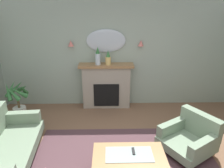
% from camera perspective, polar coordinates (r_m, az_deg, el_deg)
% --- Properties ---
extents(wall_back, '(6.95, 0.10, 2.73)m').
position_cam_1_polar(wall_back, '(5.35, 1.70, 8.21)').
color(wall_back, '#93A393').
rests_on(wall_back, ground).
extents(fireplace, '(1.36, 0.36, 1.16)m').
position_cam_1_polar(fireplace, '(5.37, -1.55, -0.63)').
color(fireplace, gray).
rests_on(fireplace, ground).
extents(mantel_vase_centre, '(0.13, 0.13, 0.44)m').
position_cam_1_polar(mantel_vase_centre, '(5.11, -3.90, 7.43)').
color(mantel_vase_centre, silver).
rests_on(mantel_vase_centre, fireplace).
extents(mantel_vase_left, '(0.13, 0.13, 0.35)m').
position_cam_1_polar(mantel_vase_left, '(5.11, -1.06, 6.98)').
color(mantel_vase_left, tan).
rests_on(mantel_vase_left, fireplace).
extents(wall_mirror, '(0.96, 0.06, 0.56)m').
position_cam_1_polar(wall_mirror, '(5.20, -1.66, 11.70)').
color(wall_mirror, '#B2BCC6').
extents(wall_sconce_left, '(0.14, 0.14, 0.14)m').
position_cam_1_polar(wall_sconce_left, '(5.23, -11.18, 10.82)').
color(wall_sconce_left, '#D17066').
extents(wall_sconce_right, '(0.14, 0.14, 0.14)m').
position_cam_1_polar(wall_sconce_right, '(5.22, 7.89, 10.99)').
color(wall_sconce_right, '#D17066').
extents(coffee_table, '(1.10, 0.60, 0.45)m').
position_cam_1_polar(coffee_table, '(3.38, 4.66, -19.36)').
color(coffee_table, olive).
rests_on(coffee_table, ground).
extents(tv_remote, '(0.04, 0.16, 0.02)m').
position_cam_1_polar(tv_remote, '(3.39, 5.86, -17.78)').
color(tv_remote, black).
rests_on(tv_remote, coffee_table).
extents(floral_couch, '(1.00, 1.78, 0.76)m').
position_cam_1_polar(floral_couch, '(4.15, -27.96, -14.57)').
color(floral_couch, gray).
rests_on(floral_couch, ground).
extents(armchair_in_corner, '(1.12, 1.11, 0.71)m').
position_cam_1_polar(armchair_in_corner, '(4.17, 20.58, -13.28)').
color(armchair_in_corner, gray).
rests_on(armchair_in_corner, ground).
extents(potted_plant_tall_palm, '(0.58, 0.60, 0.91)m').
position_cam_1_polar(potted_plant_tall_palm, '(5.36, -24.33, -3.75)').
color(potted_plant_tall_palm, silver).
rests_on(potted_plant_tall_palm, ground).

